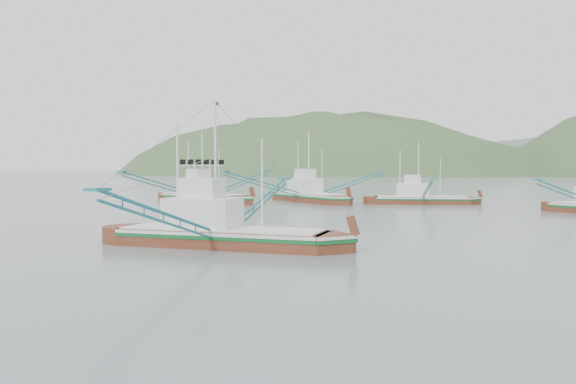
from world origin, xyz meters
The scene contains 6 objects.
ground centered at (0.00, 0.00, 0.00)m, with size 1200.00×1200.00×0.00m, color slate.
main_boat centered at (-0.07, -2.67, 1.81)m, with size 14.28×24.75×10.13m.
bg_boat_left centered at (-29.84, 32.88, 1.87)m, with size 15.82×27.58×11.25m.
bg_boat_far centered at (-1.44, 45.49, 1.89)m, with size 13.09×22.08×9.37m.
bg_boat_extra centered at (-17.10, 41.99, 2.35)m, with size 18.15×25.70×11.25m.
headland_left centered at (-180.00, 360.00, 0.00)m, with size 448.00×308.00×210.00m, color #38562C.
Camera 1 is at (21.88, -31.64, 5.09)m, focal length 35.00 mm.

